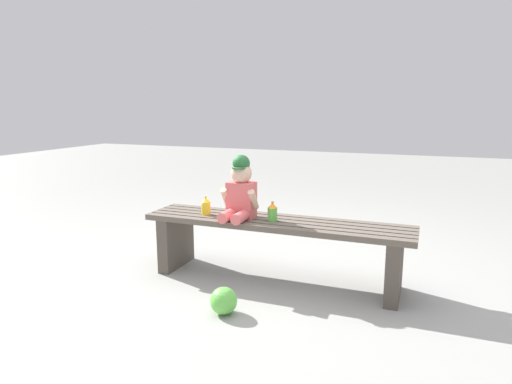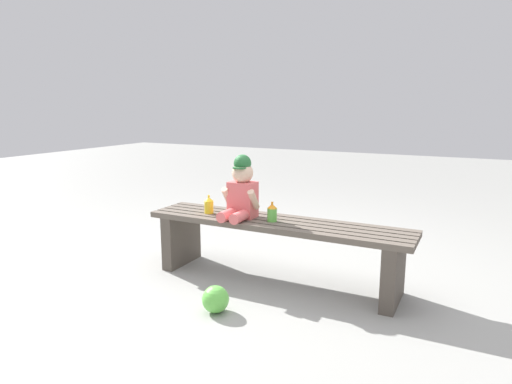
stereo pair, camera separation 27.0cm
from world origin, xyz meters
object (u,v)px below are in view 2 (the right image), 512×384
(child_figure, at_px, (241,190))
(sippy_cup_left, at_px, (209,205))
(sippy_cup_right, at_px, (272,212))
(toy_ball, at_px, (215,299))
(park_bench, at_px, (276,240))

(child_figure, distance_m, sippy_cup_left, 0.27)
(sippy_cup_left, bearing_deg, sippy_cup_right, 0.00)
(sippy_cup_right, xyz_separation_m, toy_ball, (-0.10, -0.52, -0.39))
(sippy_cup_left, bearing_deg, child_figure, -0.55)
(park_bench, relative_size, toy_ball, 11.43)
(park_bench, bearing_deg, sippy_cup_left, -176.24)
(park_bench, relative_size, sippy_cup_right, 13.72)
(sippy_cup_left, relative_size, toy_ball, 0.83)
(park_bench, bearing_deg, child_figure, -171.58)
(sippy_cup_right, height_order, toy_ball, sippy_cup_right)
(child_figure, bearing_deg, toy_ball, -77.02)
(park_bench, xyz_separation_m, toy_ball, (-0.11, -0.55, -0.20))
(sippy_cup_left, bearing_deg, toy_ball, -54.65)
(sippy_cup_right, bearing_deg, toy_ball, -100.65)
(toy_ball, bearing_deg, sippy_cup_right, 79.35)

